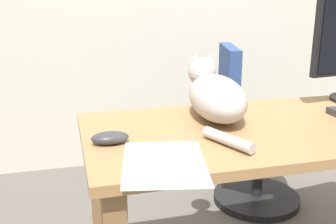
# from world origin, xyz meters

# --- Properties ---
(desk) EXTENTS (1.57, 0.60, 0.72)m
(desk) POSITION_xyz_m (0.00, 0.00, 0.62)
(desk) COLOR #9E7247
(desk) RESTS_ON ground_plane
(office_chair) EXTENTS (0.49, 0.48, 0.88)m
(office_chair) POSITION_xyz_m (0.14, 0.74, 0.37)
(office_chair) COLOR black
(office_chair) RESTS_ON ground_plane
(cat) EXTENTS (0.22, 0.61, 0.20)m
(cat) POSITION_xyz_m (-0.32, 0.14, 0.81)
(cat) COLOR #B2ADA8
(cat) RESTS_ON desk
(computer_mouse) EXTENTS (0.11, 0.06, 0.04)m
(computer_mouse) POSITION_xyz_m (-0.71, -0.04, 0.74)
(computer_mouse) COLOR #333338
(computer_mouse) RESTS_ON desk
(paper_sheet) EXTENTS (0.26, 0.33, 0.00)m
(paper_sheet) POSITION_xyz_m (-0.59, -0.21, 0.73)
(paper_sheet) COLOR white
(paper_sheet) RESTS_ON desk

